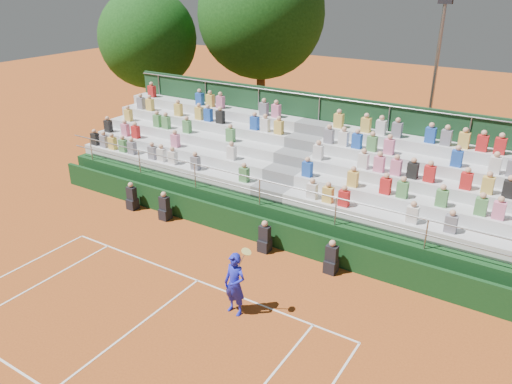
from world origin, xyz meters
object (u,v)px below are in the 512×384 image
Objects in this scene: tree_east at (261,14)px; floodlight_mast at (435,75)px; tree_west at (148,39)px; tennis_player at (235,284)px.

tree_east is 1.29× the size of floodlight_mast.
tree_west is 1.02× the size of floodlight_mast.
tree_west is 6.89m from tree_east.
tennis_player is 20.16m from tree_west.
tree_east is 10.66m from floodlight_mast.
tree_west reaches higher than tennis_player.
floodlight_mast is (16.41, 1.32, -0.70)m from tree_west.
tree_east reaches higher than tree_west.
tree_west reaches higher than floodlight_mast.
tennis_player is 0.27× the size of tree_west.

